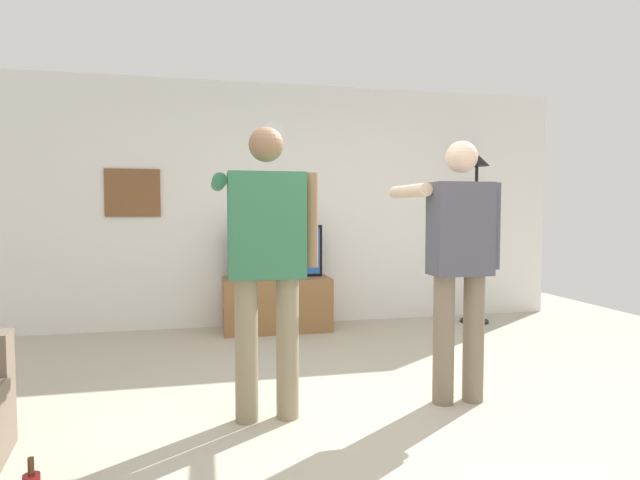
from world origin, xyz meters
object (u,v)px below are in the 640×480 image
television (276,251)px  person_standing_nearer_lamp (266,253)px  framed_picture (133,193)px  tv_stand (277,304)px  floor_lamp (476,202)px  person_standing_nearer_couch (459,256)px  wall_clock (272,133)px

television → person_standing_nearer_lamp: size_ratio=0.57×
framed_picture → person_standing_nearer_lamp: (1.11, -2.66, -0.45)m
television → framed_picture: bearing=170.5°
tv_stand → television: (0.00, 0.05, 0.57)m
person_standing_nearer_lamp → floor_lamp: bearing=40.3°
television → floor_lamp: 2.35m
tv_stand → television: 0.57m
floor_lamp → person_standing_nearer_couch: (-1.37, -2.24, -0.40)m
tv_stand → person_standing_nearer_couch: (0.91, -2.35, 0.70)m
person_standing_nearer_lamp → tv_stand: bearing=80.8°
wall_clock → framed_picture: bearing=179.8°
television → person_standing_nearer_lamp: person_standing_nearer_lamp is taller
person_standing_nearer_lamp → wall_clock: bearing=81.8°
floor_lamp → person_standing_nearer_lamp: floor_lamp is taller
wall_clock → person_standing_nearer_lamp: (-0.38, -2.65, -1.12)m
television → framed_picture: 1.63m
person_standing_nearer_lamp → person_standing_nearer_couch: person_standing_nearer_lamp is taller
tv_stand → person_standing_nearer_couch: 2.61m
floor_lamp → framed_picture: bearing=173.9°
wall_clock → person_standing_nearer_couch: 3.02m
person_standing_nearer_couch → framed_picture: bearing=132.2°
floor_lamp → person_standing_nearer_couch: bearing=-121.5°
tv_stand → person_standing_nearer_lamp: bearing=-99.2°
wall_clock → person_standing_nearer_couch: (0.91, -2.64, -1.16)m
television → person_standing_nearer_couch: (0.91, -2.39, 0.14)m
floor_lamp → television: bearing=176.1°
floor_lamp → person_standing_nearer_lamp: bearing=-139.7°
television → person_standing_nearer_lamp: 2.44m
wall_clock → television: bearing=-90.0°
television → person_standing_nearer_couch: bearing=-69.3°
framed_picture → person_standing_nearer_lamp: person_standing_nearer_lamp is taller
wall_clock → framed_picture: wall_clock is taller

